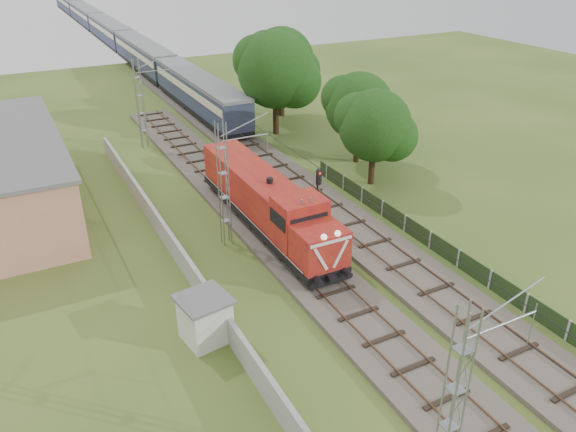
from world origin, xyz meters
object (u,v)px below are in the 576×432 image
locomotive (267,202)px  relay_hut (205,318)px  coach_rake (109,31)px  signal_post (318,190)px

locomotive → relay_hut: (-7.40, -8.57, -0.93)m
locomotive → coach_rake: locomotive is taller
coach_rake → signal_post: size_ratio=25.35×
coach_rake → signal_post: signal_post is taller
coach_rake → signal_post: bearing=-91.7°
signal_post → relay_hut: size_ratio=1.70×
locomotive → signal_post: (2.81, -1.69, 0.95)m
coach_rake → relay_hut: coach_rake is taller
locomotive → coach_rake: size_ratio=0.14×
relay_hut → locomotive: bearing=49.2°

